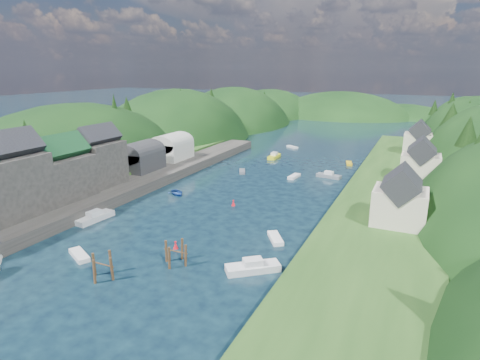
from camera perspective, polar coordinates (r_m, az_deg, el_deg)
The scene contains 15 objects.
ground at distance 92.44m, azimuth 5.73°, elevation 0.98°, with size 600.00×600.00×0.00m, color black.
hillside_left at distance 135.90m, azimuth -8.95°, elevation 2.17°, with size 44.00×245.56×52.00m.
far_hills at distance 213.21m, azimuth 17.09°, elevation 5.83°, with size 103.00×68.00×44.00m.
hill_trees at distance 104.21m, azimuth 8.43°, elevation 8.81°, with size 90.89×147.47×12.37m.
quay_left at distance 79.29m, azimuth -18.49°, elevation -1.54°, with size 12.00×110.00×2.00m, color #2D2B28.
terrace_left_grass at distance 84.06m, azimuth -22.01°, elevation -0.74°, with size 12.00×110.00×2.50m, color #234719.
quayside_buildings at distance 70.47m, azimuth -27.62°, elevation 0.49°, with size 8.00×35.84×12.90m.
boat_sheds at distance 93.62m, azimuth -11.73°, elevation 4.23°, with size 7.00×21.00×7.50m.
terrace_right at distance 77.95m, azimuth 20.85°, elevation -1.90°, with size 16.00×120.00×2.40m, color #234719.
right_bank_cottages at distance 84.79m, azimuth 23.62°, elevation 2.43°, with size 9.00×59.24×8.41m.
piling_cluster_near at distance 49.66m, azimuth -18.90°, elevation -11.84°, with size 3.19×2.98×3.48m.
piling_cluster_far at distance 50.81m, azimuth -9.11°, elevation -10.52°, with size 3.39×3.14×3.41m.
channel_buoy_near at distance 55.02m, azimuth -9.15°, elevation -9.15°, with size 0.70×0.70×1.10m.
channel_buoy_far at distance 70.34m, azimuth -0.96°, elevation -3.32°, with size 0.70×0.70×1.10m.
moored_boats at distance 66.68m, azimuth -8.93°, elevation -4.45°, with size 33.80×95.09×2.50m.
Camera 1 is at (28.93, -34.60, 23.48)m, focal length 30.00 mm.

